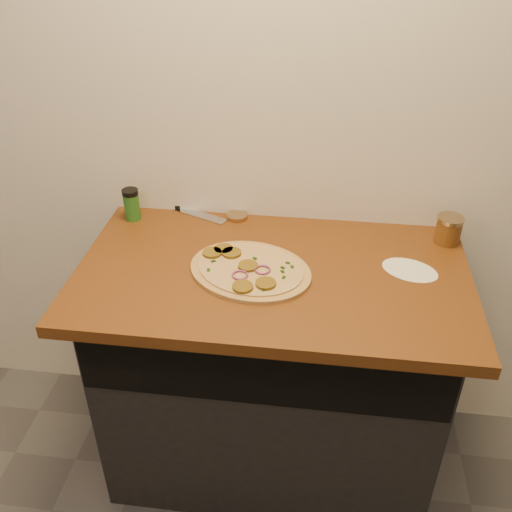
# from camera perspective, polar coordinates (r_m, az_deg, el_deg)

# --- Properties ---
(cabinet) EXTENTS (1.10, 0.60, 0.86)m
(cabinet) POSITION_cam_1_polar(r_m,az_deg,el_deg) (2.07, 1.54, -11.62)
(cabinet) COLOR black
(cabinet) RESTS_ON ground
(countertop) EXTENTS (1.20, 0.70, 0.04)m
(countertop) POSITION_cam_1_polar(r_m,az_deg,el_deg) (1.76, 1.66, -1.88)
(countertop) COLOR brown
(countertop) RESTS_ON cabinet
(pizza) EXTENTS (0.48, 0.48, 0.03)m
(pizza) POSITION_cam_1_polar(r_m,az_deg,el_deg) (1.73, -0.68, -1.37)
(pizza) COLOR tan
(pizza) RESTS_ON countertop
(chefs_knife) EXTENTS (0.29, 0.15, 0.02)m
(chefs_knife) POSITION_cam_1_polar(r_m,az_deg,el_deg) (2.07, -7.30, 4.68)
(chefs_knife) COLOR #B7BAC1
(chefs_knife) RESTS_ON countertop
(mason_jar_lid) EXTENTS (0.08, 0.08, 0.02)m
(mason_jar_lid) POSITION_cam_1_polar(r_m,az_deg,el_deg) (2.01, -1.90, 4.02)
(mason_jar_lid) COLOR #A1855D
(mason_jar_lid) RESTS_ON countertop
(salsa_jar) EXTENTS (0.09, 0.09, 0.09)m
(salsa_jar) POSITION_cam_1_polar(r_m,az_deg,el_deg) (1.95, 18.70, 2.52)
(salsa_jar) COLOR #9B0F10
(salsa_jar) RESTS_ON countertop
(spice_shaker) EXTENTS (0.06, 0.06, 0.11)m
(spice_shaker) POSITION_cam_1_polar(r_m,az_deg,el_deg) (2.03, -12.34, 5.07)
(spice_shaker) COLOR #255F1E
(spice_shaker) RESTS_ON countertop
(flour_spill) EXTENTS (0.23, 0.23, 0.00)m
(flour_spill) POSITION_cam_1_polar(r_m,az_deg,el_deg) (1.80, 15.12, -1.36)
(flour_spill) COLOR silver
(flour_spill) RESTS_ON countertop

